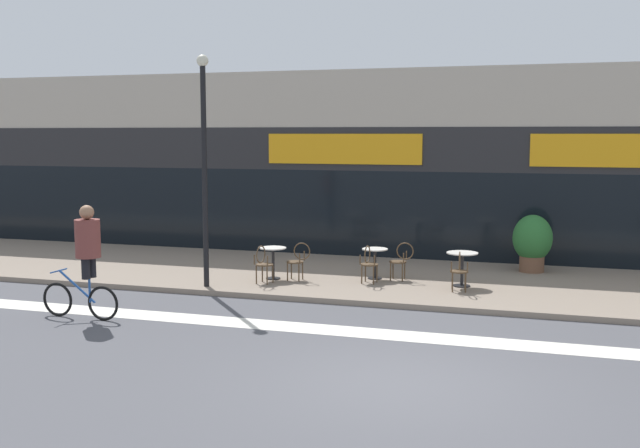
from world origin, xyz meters
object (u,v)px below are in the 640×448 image
at_px(cafe_chair_2_near, 459,268).
at_px(planter_pot, 532,241).
at_px(bistro_table_2, 462,262).
at_px(bistro_table_1, 375,258).
at_px(cafe_chair_0_near, 263,262).
at_px(bistro_table_0, 273,257).
at_px(cafe_chair_0_side, 298,259).
at_px(cafe_chair_1_side, 401,258).
at_px(cafe_chair_1_near, 369,261).
at_px(cyclist_0, 86,252).
at_px(lamp_post, 204,154).

distance_m(cafe_chair_2_near, planter_pot, 3.31).
bearing_deg(bistro_table_2, bistro_table_1, 172.15).
height_order(cafe_chair_2_near, planter_pot, planter_pot).
height_order(cafe_chair_0_near, cafe_chair_2_near, same).
bearing_deg(bistro_table_1, cafe_chair_0_near, -149.47).
distance_m(bistro_table_0, bistro_table_2, 4.39).
distance_m(cafe_chair_0_side, cafe_chair_1_side, 2.41).
relative_size(bistro_table_2, planter_pot, 0.54).
bearing_deg(bistro_table_0, cafe_chair_2_near, -2.30).
bearing_deg(planter_pot, bistro_table_0, -154.44).
bearing_deg(cafe_chair_1_near, cafe_chair_1_side, -41.63).
xyz_separation_m(planter_pot, cyclist_0, (-8.01, -7.03, 0.43)).
distance_m(cafe_chair_0_near, cafe_chair_1_near, 2.42).
bearing_deg(cafe_chair_0_near, cafe_chair_2_near, -76.54).
bearing_deg(cyclist_0, cafe_chair_2_near, -146.31).
relative_size(bistro_table_0, cafe_chair_1_near, 0.84).
relative_size(bistro_table_2, cafe_chair_0_side, 0.86).
bearing_deg(cafe_chair_0_side, planter_pot, -152.26).
relative_size(bistro_table_2, cafe_chair_1_near, 0.86).
relative_size(cafe_chair_0_side, cafe_chair_1_side, 1.00).
bearing_deg(bistro_table_0, planter_pot, 25.56).
relative_size(cafe_chair_0_near, cafe_chair_1_side, 1.00).
bearing_deg(cafe_chair_1_side, bistro_table_1, 0.19).
relative_size(cafe_chair_1_side, lamp_post, 0.18).
bearing_deg(cafe_chair_0_side, bistro_table_2, -173.60).
bearing_deg(bistro_table_0, cyclist_0, -117.22).
distance_m(cafe_chair_0_side, cafe_chair_2_near, 3.76).
distance_m(cafe_chair_1_side, planter_pot, 3.57).
xyz_separation_m(bistro_table_2, lamp_post, (-5.50, -1.70, 2.42)).
height_order(bistro_table_0, bistro_table_2, bistro_table_2).
bearing_deg(cafe_chair_1_near, planter_pot, -49.26).
bearing_deg(planter_pot, cyclist_0, -138.74).
bearing_deg(cafe_chair_1_side, cyclist_0, 44.49).
height_order(cafe_chair_0_near, cafe_chair_1_side, same).
height_order(bistro_table_1, cafe_chair_2_near, cafe_chair_2_near).
bearing_deg(cafe_chair_2_near, planter_pot, -34.18).
relative_size(bistro_table_2, cafe_chair_0_near, 0.86).
relative_size(cafe_chair_0_side, cyclist_0, 0.41).
bearing_deg(bistro_table_2, bistro_table_0, -174.14).
height_order(cafe_chair_0_near, cafe_chair_0_side, same).
bearing_deg(bistro_table_1, cyclist_0, -131.99).
relative_size(cafe_chair_0_near, planter_pot, 0.63).
height_order(lamp_post, cyclist_0, lamp_post).
xyz_separation_m(bistro_table_2, cafe_chair_1_near, (-2.08, -0.34, -0.03)).
relative_size(cafe_chair_0_near, lamp_post, 0.18).
xyz_separation_m(bistro_table_1, cafe_chair_0_side, (-1.67, -0.73, 0.01)).
bearing_deg(lamp_post, planter_pot, 30.15).
relative_size(bistro_table_0, cafe_chair_0_side, 0.84).
xyz_separation_m(cafe_chair_1_side, lamp_post, (-4.05, -1.99, 2.45)).
height_order(cafe_chair_0_side, cafe_chair_2_near, same).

